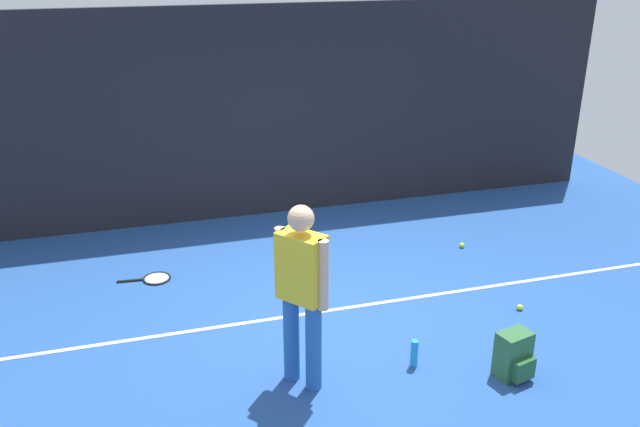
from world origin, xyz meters
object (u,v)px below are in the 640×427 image
Objects in this scene: tennis_racket at (154,279)px; tennis_ball_near_player at (462,245)px; tennis_ball_by_fence at (498,343)px; backpack at (514,356)px; water_bottle at (414,353)px; tennis_ball_mid_court at (520,307)px; tennis_player at (302,287)px.

tennis_ball_near_player is (3.85, -0.20, 0.02)m from tennis_racket.
tennis_ball_near_player is 2.22m from tennis_ball_by_fence.
tennis_ball_near_player is (0.83, 2.57, -0.18)m from backpack.
backpack is at bearing -25.54° from water_bottle.
water_bottle is at bearing 140.42° from backpack.
tennis_ball_mid_court is at bearing 22.41° from water_bottle.
tennis_ball_near_player is 1.00× the size of tennis_ball_by_fence.
backpack is (1.85, -0.43, -0.76)m from tennis_player.
tennis_player is at bearing -167.42° from tennis_ball_mid_court.
tennis_ball_mid_court is (-0.13, -1.58, 0.00)m from tennis_ball_near_player.
water_bottle is (-1.49, -0.62, 0.10)m from tennis_ball_mid_court.
tennis_ball_mid_court is at bearing 41.06° from backpack.
tennis_ball_near_player is 2.73m from water_bottle.
tennis_player is 6.24× the size of water_bottle.
tennis_racket is at bearing 176.97° from tennis_ball_near_player.
tennis_ball_by_fence is at bearing 5.11° from water_bottle.
tennis_racket is 3.90m from tennis_ball_by_fence.
tennis_player is 1.34m from water_bottle.
backpack reaches higher than tennis_ball_near_player.
tennis_player reaches higher than water_bottle.
tennis_ball_mid_court is 0.24× the size of water_bottle.
tennis_racket is at bearing 167.51° from tennis_player.
tennis_ball_near_player is (2.67, 2.15, -0.93)m from tennis_player.
tennis_ball_near_player and tennis_ball_by_fence have the same top height.
tennis_ball_near_player is at bearing 58.17° from backpack.
tennis_player is 2.79m from tennis_racket.
tennis_ball_near_player reaches higher than tennis_racket.
tennis_ball_near_player is at bearing 1.65° from tennis_racket.
water_bottle is (1.05, -0.05, -0.83)m from tennis_player.
tennis_player is 2.77m from tennis_ball_mid_court.
tennis_player reaches higher than tennis_ball_near_player.
tennis_ball_by_fence is at bearing -108.40° from tennis_ball_near_player.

